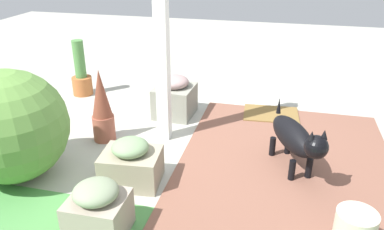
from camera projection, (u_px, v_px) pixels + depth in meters
The scene contains 11 objects.
ground_plane at pixel (207, 145), 3.63m from camera, with size 12.00×12.00×0.00m, color #A7A79B.
brick_path at pixel (285, 166), 3.28m from camera, with size 1.80×2.40×0.02m, color brown.
porch_pillar at pixel (161, 32), 3.35m from camera, with size 0.11×0.11×2.06m, color white.
stone_planter_nearest at pixel (175, 97), 4.17m from camera, with size 0.42×0.45×0.45m.
stone_planter_mid at pixel (131, 163), 3.02m from camera, with size 0.48×0.40×0.38m.
stone_planter_far at pixel (98, 210), 2.48m from camera, with size 0.37×0.34×0.39m.
round_shrub at pixel (10, 126), 2.99m from camera, with size 0.89×0.89×0.89m, color #5C893E.
terracotta_pot_spiky at pixel (102, 107), 3.60m from camera, with size 0.21×0.21×0.70m.
terracotta_pot_tall at pixel (81, 76), 4.72m from camera, with size 0.24×0.24×0.68m.
dog at pixel (296, 138), 3.11m from camera, with size 0.48×0.75×0.53m.
doormat at pixel (271, 114), 4.23m from camera, with size 0.58×0.43×0.03m, color brown.
Camera 1 is at (-0.62, 3.12, 1.78)m, focal length 36.15 mm.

